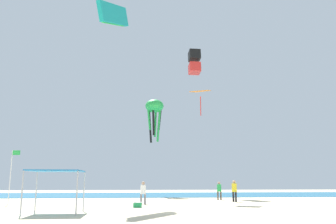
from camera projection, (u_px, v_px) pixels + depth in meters
name	position (u px, v px, depth m)	size (l,w,h in m)	color
ground	(178.00, 211.00, 21.38)	(110.00, 110.00, 0.10)	beige
ocean_strip	(153.00, 195.00, 46.97)	(110.00, 18.82, 0.03)	#1E6B93
canopy_tent	(56.00, 173.00, 19.29)	(2.75, 2.74, 2.28)	#B2B2B7
person_near_tent	(234.00, 189.00, 30.13)	(0.43, 0.45, 1.81)	black
person_leftmost	(219.00, 189.00, 33.71)	(0.45, 0.40, 1.68)	brown
person_central	(143.00, 191.00, 26.94)	(0.45, 0.40, 1.69)	slate
banner_flag	(12.00, 172.00, 26.70)	(0.61, 0.06, 4.02)	silver
cooler_box	(137.00, 205.00, 23.36)	(0.57, 0.37, 0.35)	#1E8C4C
kite_box_black	(194.00, 62.00, 46.32)	(1.48, 1.63, 3.20)	black
kite_octopus_green	(154.00, 108.00, 45.21)	(2.89, 2.89, 5.48)	green
kite_parafoil_teal	(114.00, 15.00, 31.86)	(2.61, 5.67, 3.62)	teal
kite_diamond_orange	(200.00, 93.00, 32.73)	(2.23, 2.22, 2.49)	orange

